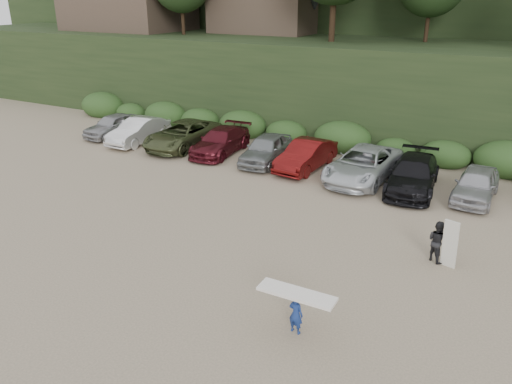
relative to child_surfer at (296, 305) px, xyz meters
The scene contains 4 objects.
ground 4.38m from the child_surfer, 132.49° to the left, with size 120.00×120.00×0.00m, color tan.
parked_cars 13.32m from the child_surfer, 94.72° to the left, with size 39.25×6.33×1.65m.
child_surfer is the anchor object (origin of this frame).
adult_surfer 6.81m from the child_surfer, 65.35° to the left, with size 1.23×0.98×1.85m.
Camera 1 is at (7.52, -14.13, 9.15)m, focal length 35.00 mm.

